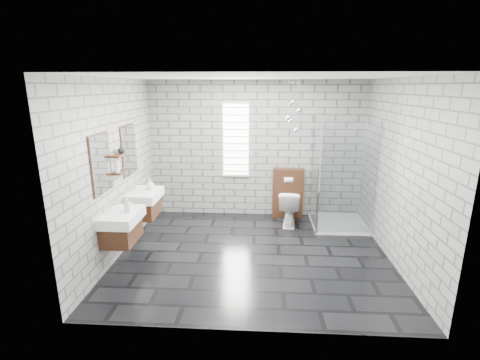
# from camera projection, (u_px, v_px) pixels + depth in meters

# --- Properties ---
(floor) EXTENTS (4.20, 3.60, 0.02)m
(floor) POSITION_uv_depth(u_px,v_px,m) (253.00, 254.00, 5.52)
(floor) COLOR black
(floor) RESTS_ON ground
(ceiling) EXTENTS (4.20, 3.60, 0.02)m
(ceiling) POSITION_uv_depth(u_px,v_px,m) (255.00, 76.00, 4.81)
(ceiling) COLOR white
(ceiling) RESTS_ON wall_back
(wall_back) EXTENTS (4.20, 0.02, 2.70)m
(wall_back) POSITION_uv_depth(u_px,v_px,m) (256.00, 150.00, 6.91)
(wall_back) COLOR gray
(wall_back) RESTS_ON floor
(wall_front) EXTENTS (4.20, 0.02, 2.70)m
(wall_front) POSITION_uv_depth(u_px,v_px,m) (250.00, 215.00, 3.42)
(wall_front) COLOR gray
(wall_front) RESTS_ON floor
(wall_left) EXTENTS (0.02, 3.60, 2.70)m
(wall_left) POSITION_uv_depth(u_px,v_px,m) (116.00, 169.00, 5.29)
(wall_left) COLOR gray
(wall_left) RESTS_ON floor
(wall_right) EXTENTS (0.02, 3.60, 2.70)m
(wall_right) POSITION_uv_depth(u_px,v_px,m) (399.00, 173.00, 5.04)
(wall_right) COLOR gray
(wall_right) RESTS_ON floor
(vanity_left) EXTENTS (0.47, 0.70, 1.57)m
(vanity_left) POSITION_uv_depth(u_px,v_px,m) (119.00, 218.00, 4.95)
(vanity_left) COLOR #412314
(vanity_left) RESTS_ON wall_left
(vanity_right) EXTENTS (0.47, 0.70, 1.57)m
(vanity_right) POSITION_uv_depth(u_px,v_px,m) (143.00, 196.00, 5.94)
(vanity_right) COLOR #412314
(vanity_right) RESTS_ON wall_left
(shelf_lower) EXTENTS (0.14, 0.30, 0.03)m
(shelf_lower) POSITION_uv_depth(u_px,v_px,m) (120.00, 172.00, 5.24)
(shelf_lower) COLOR #412314
(shelf_lower) RESTS_ON wall_left
(shelf_upper) EXTENTS (0.14, 0.30, 0.03)m
(shelf_upper) POSITION_uv_depth(u_px,v_px,m) (118.00, 155.00, 5.17)
(shelf_upper) COLOR #412314
(shelf_upper) RESTS_ON wall_left
(window) EXTENTS (0.56, 0.05, 1.48)m
(window) POSITION_uv_depth(u_px,v_px,m) (236.00, 140.00, 6.85)
(window) COLOR white
(window) RESTS_ON wall_back
(cistern_panel) EXTENTS (0.60, 0.20, 1.00)m
(cistern_panel) POSITION_uv_depth(u_px,v_px,m) (288.00, 193.00, 6.99)
(cistern_panel) COLOR #412314
(cistern_panel) RESTS_ON floor
(flush_plate) EXTENTS (0.18, 0.01, 0.12)m
(flush_plate) POSITION_uv_depth(u_px,v_px,m) (289.00, 180.00, 6.81)
(flush_plate) COLOR silver
(flush_plate) RESTS_ON cistern_panel
(shower_enclosure) EXTENTS (1.00, 1.00, 2.03)m
(shower_enclosure) POSITION_uv_depth(u_px,v_px,m) (336.00, 202.00, 6.44)
(shower_enclosure) COLOR white
(shower_enclosure) RESTS_ON floor
(pendant_cluster) EXTENTS (0.28, 0.24, 0.94)m
(pendant_cluster) POSITION_uv_depth(u_px,v_px,m) (293.00, 116.00, 6.25)
(pendant_cluster) COLOR silver
(pendant_cluster) RESTS_ON ceiling
(toilet) EXTENTS (0.45, 0.70, 0.68)m
(toilet) POSITION_uv_depth(u_px,v_px,m) (289.00, 207.00, 6.63)
(toilet) COLOR white
(toilet) RESTS_ON floor
(soap_bottle_a) EXTENTS (0.09, 0.09, 0.19)m
(soap_bottle_a) POSITION_uv_depth(u_px,v_px,m) (128.00, 205.00, 4.93)
(soap_bottle_a) COLOR #B2B2B2
(soap_bottle_a) RESTS_ON vanity_left
(soap_bottle_b) EXTENTS (0.17, 0.17, 0.18)m
(soap_bottle_b) POSITION_uv_depth(u_px,v_px,m) (150.00, 184.00, 5.97)
(soap_bottle_b) COLOR #B2B2B2
(soap_bottle_b) RESTS_ON vanity_right
(soap_bottle_c) EXTENTS (0.10, 0.10, 0.20)m
(soap_bottle_c) POSITION_uv_depth(u_px,v_px,m) (117.00, 166.00, 5.11)
(soap_bottle_c) COLOR #B2B2B2
(soap_bottle_c) RESTS_ON shelf_lower
(vase) EXTENTS (0.14, 0.14, 0.11)m
(vase) POSITION_uv_depth(u_px,v_px,m) (121.00, 149.00, 5.25)
(vase) COLOR #B2B2B2
(vase) RESTS_ON shelf_upper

